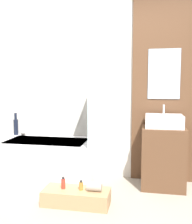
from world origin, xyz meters
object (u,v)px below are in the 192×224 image
bottle_soap_primary (63,183)px  bottle_soap_secondary (81,186)px  wooden_step_bench (76,197)px  bathtub (47,161)px  vase_round_light (24,132)px  vase_tall_dark (16,126)px  sink (164,121)px

bottle_soap_primary → bottle_soap_secondary: 0.20m
bottle_soap_secondary → wooden_step_bench: bearing=180.0°
bathtub → bottle_soap_secondary: size_ratio=12.70×
bottle_soap_primary → wooden_step_bench: bearing=-0.0°
vase_round_light → bottle_soap_primary: bearing=-44.1°
vase_tall_dark → bottle_soap_secondary: bearing=-35.6°
vase_tall_dark → bottle_soap_secondary: 1.58m
wooden_step_bench → vase_round_light: vase_round_light is taller
bottle_soap_secondary → sink: bearing=37.7°
sink → bottle_soap_primary: 1.47m
vase_tall_dark → bottle_soap_primary: (1.02, -0.88, -0.48)m
bathtub → vase_tall_dark: bearing=153.2°
vase_tall_dark → bottle_soap_secondary: size_ratio=3.03×
sink → bottle_soap_primary: size_ratio=3.46×
bottle_soap_secondary → bathtub: bearing=137.4°
bathtub → sink: size_ratio=2.97×
bathtub → bottle_soap_secondary: bearing=-42.6°
vase_tall_dark → wooden_step_bench: bearing=-36.9°
vase_tall_dark → bottle_soap_secondary: (1.22, -0.88, -0.49)m
wooden_step_bench → bottle_soap_secondary: (0.06, 0.00, 0.13)m
vase_round_light → bottle_soap_primary: (0.89, -0.86, -0.39)m
wooden_step_bench → bottle_soap_secondary: size_ratio=6.86×
sink → vase_tall_dark: 2.15m
wooden_step_bench → vase_tall_dark: size_ratio=2.26×
sink → bottle_soap_secondary: sink is taller
bottle_soap_primary → bottle_soap_secondary: (0.20, -0.00, -0.01)m
bottle_soap_secondary → bottle_soap_primary: bearing=180.0°
wooden_step_bench → bottle_soap_primary: bottle_soap_primary is taller
bathtub → bottle_soap_secondary: bathtub is taller
wooden_step_bench → sink: bearing=36.1°
bottle_soap_primary → bathtub: bearing=126.1°
sink → bottle_soap_primary: sink is taller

